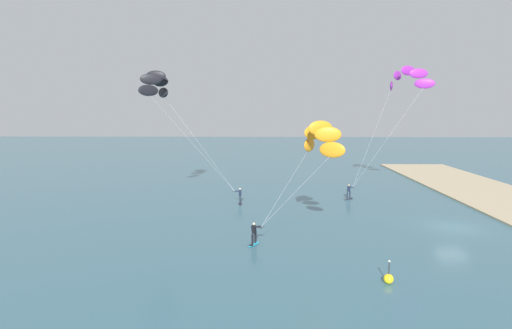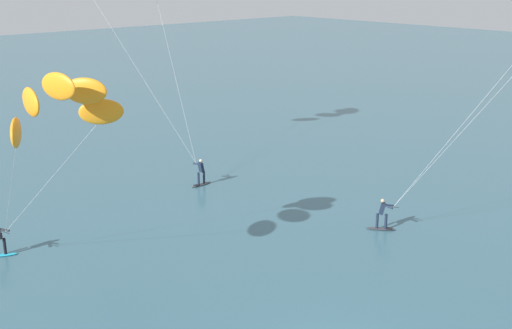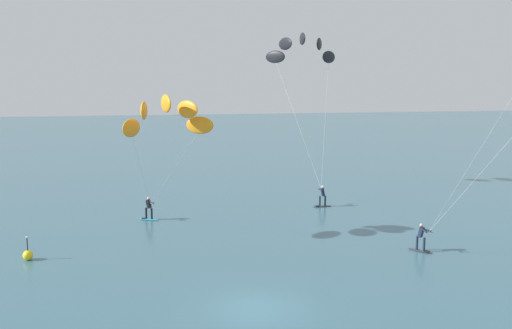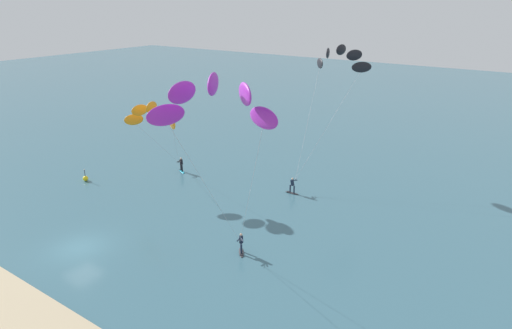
# 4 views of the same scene
# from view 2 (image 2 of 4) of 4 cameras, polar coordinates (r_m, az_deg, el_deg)

# --- Properties ---
(kitesurfer_far_out) EXTENTS (5.68, 6.84, 9.04)m
(kitesurfer_far_out) POSITION_cam_2_polar(r_m,az_deg,el_deg) (26.90, -17.11, 4.56)
(kitesurfer_far_out) COLOR #23ADD1
(kitesurfer_far_out) RESTS_ON ground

